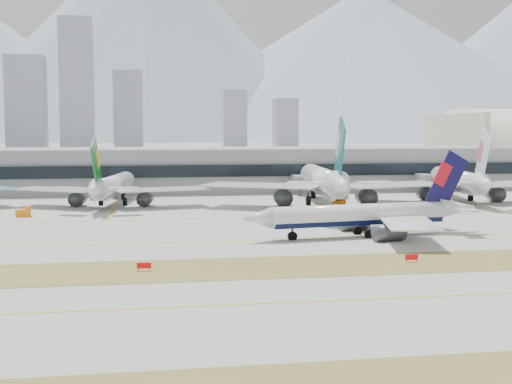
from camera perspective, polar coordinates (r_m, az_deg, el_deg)
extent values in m
plane|color=#A6A49B|center=(144.34, -1.76, -3.64)|extent=(3000.00, 3000.00, 0.00)
cube|color=olive|center=(113.19, 0.46, -6.05)|extent=(360.00, 18.00, 0.06)
cube|color=yellow|center=(139.44, -1.48, -3.93)|extent=(360.00, 0.45, 0.04)
cube|color=yellow|center=(91.16, 3.02, -8.78)|extent=(360.00, 0.45, 0.04)
cube|color=yellow|center=(173.82, -3.11, -2.14)|extent=(360.00, 0.45, 0.04)
cylinder|color=white|center=(146.20, 8.22, -1.77)|extent=(38.17, 9.93, 4.15)
cube|color=black|center=(146.34, 8.21, -2.21)|extent=(37.33, 9.20, 1.87)
cone|color=white|center=(137.83, 0.05, -2.13)|extent=(6.37, 4.99, 4.15)
cone|color=white|center=(157.87, 15.77, -1.21)|extent=(8.98, 5.40, 4.15)
cube|color=white|center=(158.68, 7.93, -1.45)|extent=(18.55, 22.39, 0.25)
cube|color=white|center=(161.45, 14.24, -0.93)|extent=(5.92, 6.86, 0.17)
cylinder|color=#3F4247|center=(154.60, 7.84, -2.48)|extent=(6.73, 4.05, 3.12)
cube|color=#3F4247|center=(154.44, 7.85, -2.02)|extent=(2.65, 0.71, 1.45)
cube|color=white|center=(138.58, 12.16, -2.46)|extent=(13.80, 22.08, 0.25)
cube|color=white|center=(152.53, 16.42, -1.33)|extent=(4.57, 6.33, 0.17)
cylinder|color=#3F4247|center=(141.13, 10.61, -3.24)|extent=(6.73, 4.05, 3.12)
cube|color=#3F4247|center=(140.96, 10.61, -2.74)|extent=(2.65, 0.71, 1.45)
cube|color=#0D093C|center=(155.89, 15.02, 0.87)|extent=(10.19, 1.94, 13.01)
cube|color=red|center=(155.22, 14.71, 1.38)|extent=(4.65, 1.16, 5.57)
cylinder|color=#3F4247|center=(140.80, 2.93, -3.35)|extent=(0.50, 0.50, 2.49)
cylinder|color=black|center=(140.88, 2.93, -3.56)|extent=(1.96, 1.00, 1.87)
cylinder|color=#3F4247|center=(144.72, 9.05, -3.17)|extent=(0.50, 0.50, 2.49)
cylinder|color=black|center=(144.80, 9.05, -3.38)|extent=(1.96, 1.00, 1.87)
cylinder|color=#3F4247|center=(149.48, 8.10, -2.90)|extent=(0.50, 0.50, 2.49)
cylinder|color=black|center=(149.56, 8.10, -3.10)|extent=(1.96, 1.00, 1.87)
cylinder|color=white|center=(208.59, -11.33, 0.57)|extent=(11.89, 40.42, 5.30)
cube|color=slate|center=(208.71, -11.32, 0.17)|extent=(10.97, 39.50, 2.39)
cone|color=white|center=(231.24, -10.21, 1.02)|extent=(6.25, 6.92, 5.30)
cone|color=white|center=(184.65, -12.82, 0.18)|extent=(6.71, 9.67, 5.30)
cube|color=white|center=(200.52, -7.64, 0.22)|extent=(27.37, 16.88, 0.32)
cube|color=white|center=(184.86, -10.62, 0.35)|extent=(7.92, 4.95, 0.21)
cylinder|color=#3F4247|center=(204.07, -8.86, -0.53)|extent=(5.03, 7.25, 3.98)
cube|color=#3F4247|center=(203.93, -8.87, -0.09)|extent=(0.85, 2.81, 1.86)
cube|color=white|center=(206.26, -15.55, 0.21)|extent=(27.80, 23.27, 0.32)
cube|color=white|center=(187.88, -14.76, 0.34)|extent=(8.39, 6.89, 0.21)
cylinder|color=#3F4247|center=(207.86, -14.07, -0.52)|extent=(5.03, 7.25, 3.98)
cube|color=#3F4247|center=(207.71, -14.08, -0.09)|extent=(0.85, 2.81, 1.86)
cube|color=#0D5F1B|center=(186.95, -12.67, 2.17)|extent=(2.31, 11.01, 14.22)
cube|color=#E3A80D|center=(187.97, -12.60, 2.66)|extent=(1.41, 5.03, 6.09)
cylinder|color=#3F4247|center=(223.86, -10.55, -0.20)|extent=(0.64, 0.64, 3.18)
cylinder|color=black|center=(223.92, -10.55, -0.37)|extent=(1.31, 2.51, 2.39)
cylinder|color=#3F4247|center=(208.58, -12.30, -0.62)|extent=(0.64, 0.64, 3.18)
cylinder|color=black|center=(208.64, -12.30, -0.80)|extent=(1.31, 2.51, 2.39)
cylinder|color=#3F4247|center=(207.23, -10.44, -0.62)|extent=(0.64, 0.64, 3.18)
cylinder|color=black|center=(207.29, -10.43, -0.80)|extent=(1.31, 2.51, 2.39)
cylinder|color=white|center=(206.08, 5.35, 1.00)|extent=(11.88, 50.51, 6.63)
cube|color=slate|center=(206.22, 5.34, 0.49)|extent=(10.79, 49.40, 2.98)
cone|color=white|center=(234.58, 4.26, 1.50)|extent=(7.40, 8.31, 6.63)
cone|color=white|center=(175.93, 6.88, 0.56)|extent=(7.76, 11.77, 6.63)
cube|color=white|center=(202.54, 10.67, 0.58)|extent=(34.58, 22.74, 0.40)
cube|color=white|center=(179.67, 9.47, 0.78)|extent=(10.08, 6.68, 0.27)
cylinder|color=#3F4247|center=(204.70, 8.81, -0.37)|extent=(5.82, 8.83, 4.97)
cube|color=#3F4247|center=(204.52, 8.82, 0.19)|extent=(0.86, 3.51, 2.32)
cube|color=white|center=(196.85, 0.52, 0.54)|extent=(34.92, 27.82, 0.40)
cube|color=white|center=(176.60, 4.01, 0.76)|extent=(10.45, 8.23, 0.27)
cylinder|color=#3F4247|center=(200.96, 2.15, -0.41)|extent=(5.82, 8.83, 4.97)
cube|color=#3F4247|center=(200.78, 2.15, 0.15)|extent=(0.86, 3.51, 2.32)
cube|color=#165C61|center=(178.91, 6.71, 3.16)|extent=(2.06, 13.84, 17.77)
cube|color=silver|center=(180.22, 6.64, 3.79)|extent=(1.39, 6.29, 7.60)
cylinder|color=#3F4247|center=(225.27, 4.59, 0.00)|extent=(0.80, 0.80, 3.98)
cylinder|color=black|center=(225.34, 4.59, -0.21)|extent=(1.47, 3.09, 2.98)
cylinder|color=#3F4247|center=(204.53, 4.20, -0.51)|extent=(0.80, 0.80, 3.98)
cylinder|color=black|center=(204.61, 4.20, -0.74)|extent=(1.47, 3.09, 2.98)
cylinder|color=#3F4247|center=(205.87, 6.58, -0.50)|extent=(0.80, 0.80, 3.98)
cylinder|color=black|center=(205.95, 6.58, -0.73)|extent=(1.47, 3.09, 2.98)
cylinder|color=white|center=(226.40, 15.82, 0.97)|extent=(13.19, 44.39, 5.83)
cube|color=slate|center=(226.52, 15.81, 0.57)|extent=(12.18, 43.37, 2.62)
cone|color=white|center=(250.88, 14.25, 1.39)|extent=(6.88, 7.62, 5.83)
cone|color=white|center=(200.64, 17.89, 0.62)|extent=(7.40, 10.63, 5.83)
cube|color=white|center=(204.77, 19.76, 0.78)|extent=(8.69, 5.41, 0.23)
cylinder|color=#3F4247|center=(226.41, 18.59, -0.14)|extent=(5.55, 7.97, 4.37)
cube|color=#3F4247|center=(226.27, 18.60, 0.30)|extent=(0.95, 3.09, 2.04)
cube|color=white|center=(216.42, 12.26, 0.63)|extent=(30.52, 25.61, 0.35)
cube|color=white|center=(200.20, 15.67, 0.80)|extent=(9.21, 7.59, 0.23)
cylinder|color=#3F4247|center=(220.67, 13.42, -0.14)|extent=(5.55, 7.97, 4.37)
cube|color=#3F4247|center=(220.52, 13.43, 0.31)|extent=(0.95, 3.09, 2.04)
cube|color=silver|center=(203.17, 17.68, 2.64)|extent=(2.58, 12.09, 15.62)
cube|color=#C54572|center=(204.27, 17.59, 3.13)|extent=(1.56, 5.52, 6.69)
cylinder|color=#3F4247|center=(242.86, 14.73, 0.16)|extent=(0.70, 0.70, 3.50)
cylinder|color=black|center=(242.92, 14.72, -0.01)|extent=(1.45, 2.76, 2.62)
cylinder|color=#3F4247|center=(224.60, 14.94, -0.23)|extent=(0.70, 0.70, 3.50)
cylinder|color=black|center=(224.67, 14.94, -0.42)|extent=(1.45, 2.76, 2.62)
cylinder|color=#3F4247|center=(226.65, 16.79, -0.23)|extent=(0.70, 0.70, 3.50)
cylinder|color=black|center=(226.72, 16.79, -0.41)|extent=(1.45, 2.76, 2.62)
cube|color=gray|center=(257.48, -5.27, 1.86)|extent=(280.00, 42.00, 15.00)
cube|color=black|center=(236.06, -4.87, 1.68)|extent=(280.00, 1.20, 4.00)
cube|color=beige|center=(305.25, 15.51, 3.43)|extent=(2.00, 57.00, 27.90)
cube|color=red|center=(111.34, -8.95, -5.83)|extent=(2.20, 0.15, 0.90)
cylinder|color=orange|center=(111.46, -9.36, -6.17)|extent=(0.10, 0.10, 0.50)
cylinder|color=orange|center=(111.48, -8.53, -6.16)|extent=(0.10, 0.10, 0.50)
cube|color=red|center=(119.86, 12.34, -5.11)|extent=(2.20, 0.15, 0.90)
cylinder|color=orange|center=(119.68, 11.98, -5.44)|extent=(0.10, 0.10, 0.50)
cylinder|color=orange|center=(120.27, 12.69, -5.40)|extent=(0.10, 0.10, 0.50)
cube|color=orange|center=(200.05, 6.64, -0.97)|extent=(3.50, 2.00, 1.80)
cube|color=orange|center=(200.26, 6.97, -0.62)|extent=(1.20, 1.80, 1.00)
cylinder|color=black|center=(199.01, 6.37, -1.16)|extent=(0.70, 0.30, 0.70)
cylinder|color=black|center=(200.54, 6.24, -1.11)|extent=(0.70, 0.30, 0.70)
cylinder|color=black|center=(199.68, 7.03, -1.15)|extent=(0.70, 0.30, 0.70)
cylinder|color=black|center=(201.20, 6.90, -1.10)|extent=(0.70, 0.30, 0.70)
cube|color=orange|center=(186.56, -18.13, -1.63)|extent=(3.50, 2.00, 1.80)
cube|color=orange|center=(186.26, -17.78, -1.26)|extent=(1.20, 1.80, 1.00)
cylinder|color=black|center=(186.02, -18.53, -1.83)|extent=(0.70, 0.30, 0.70)
cylinder|color=black|center=(187.59, -18.45, -1.77)|extent=(0.70, 0.30, 0.70)
cylinder|color=black|center=(185.66, -17.80, -1.82)|extent=(0.70, 0.30, 0.70)
cylinder|color=black|center=(187.24, -17.73, -1.76)|extent=(0.70, 0.30, 0.70)
cube|color=#9296A6|center=(602.73, -17.88, 6.56)|extent=(30.00, 27.00, 80.00)
cube|color=#9296A6|center=(594.03, -14.13, 8.12)|extent=(26.00, 23.40, 110.00)
cube|color=#9296A6|center=(606.52, -10.19, 6.24)|extent=(24.00, 21.60, 70.00)
cube|color=#9296A6|center=(617.18, -1.75, 5.60)|extent=(20.00, 18.00, 55.00)
cube|color=#9296A6|center=(624.90, 2.36, 5.27)|extent=(20.00, 18.00, 48.00)
cone|color=#9EA8B7|center=(1553.09, -9.02, 12.03)|extent=(900.00, 900.00, 470.00)
cone|color=#9EA8B7|center=(1616.43, 8.55, 9.83)|extent=(1120.00, 1120.00, 350.00)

